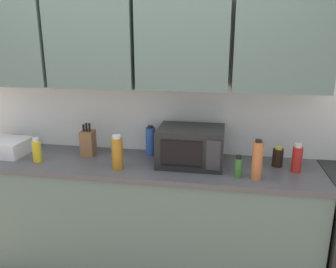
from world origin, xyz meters
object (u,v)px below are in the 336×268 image
at_px(knife_block, 88,143).
at_px(bottle_yellow_mustard, 37,150).
at_px(microwave, 191,146).
at_px(bottle_spice_jar, 257,160).
at_px(bottle_green_oil, 238,167).
at_px(bottle_red_sauce, 297,159).
at_px(bottle_blue_cleaner, 151,141).
at_px(bottle_soy_dark, 278,157).
at_px(dish_rack, 4,147).
at_px(bottle_amber_vinegar, 117,153).

xyz_separation_m(knife_block, bottle_yellow_mustard, (-0.32, -0.21, -0.02)).
height_order(microwave, bottle_yellow_mustard, microwave).
relative_size(bottle_spice_jar, bottle_green_oil, 1.80).
xyz_separation_m(bottle_red_sauce, bottle_blue_cleaner, (-1.09, 0.18, 0.02)).
bearing_deg(bottle_yellow_mustard, bottle_spice_jar, -1.86).
distance_m(bottle_spice_jar, bottle_green_oil, 0.14).
xyz_separation_m(bottle_yellow_mustard, bottle_blue_cleaner, (0.82, 0.31, 0.03)).
bearing_deg(bottle_spice_jar, bottle_blue_cleaner, 155.93).
bearing_deg(bottle_soy_dark, knife_block, -179.78).
xyz_separation_m(bottle_soy_dark, bottle_blue_cleaner, (-0.97, 0.09, 0.05)).
distance_m(knife_block, bottle_red_sauce, 1.58).
distance_m(microwave, bottle_yellow_mustard, 1.17).
bearing_deg(microwave, knife_block, 175.98).
relative_size(bottle_soy_dark, bottle_red_sauce, 0.73).
distance_m(bottle_red_sauce, bottle_blue_cleaner, 1.10).
distance_m(dish_rack, bottle_blue_cleaner, 1.20).
height_order(microwave, bottle_red_sauce, microwave).
height_order(bottle_green_oil, bottle_blue_cleaner, bottle_blue_cleaner).
distance_m(dish_rack, bottle_green_oil, 1.87).
xyz_separation_m(bottle_amber_vinegar, bottle_blue_cleaner, (0.17, 0.34, -0.00)).
bearing_deg(knife_block, bottle_green_oil, -11.74).
distance_m(bottle_amber_vinegar, bottle_soy_dark, 1.17).
height_order(bottle_yellow_mustard, bottle_spice_jar, bottle_spice_jar).
distance_m(bottle_soy_dark, bottle_green_oil, 0.38).
relative_size(bottle_amber_vinegar, bottle_soy_dark, 1.65).
distance_m(bottle_yellow_mustard, bottle_green_oil, 1.50).
relative_size(bottle_amber_vinegar, bottle_green_oil, 1.64).
distance_m(dish_rack, bottle_yellow_mustard, 0.39).
distance_m(bottle_amber_vinegar, bottle_blue_cleaner, 0.38).
bearing_deg(bottle_spice_jar, bottle_red_sauce, 31.93).
relative_size(bottle_green_oil, bottle_red_sauce, 0.73).
bearing_deg(bottle_amber_vinegar, bottle_soy_dark, 12.09).
distance_m(bottle_yellow_mustard, bottle_soy_dark, 1.80).
bearing_deg(microwave, bottle_blue_cleaner, 155.53).
bearing_deg(bottle_yellow_mustard, bottle_green_oil, -1.34).
height_order(dish_rack, bottle_amber_vinegar, bottle_amber_vinegar).
distance_m(knife_block, bottle_soy_dark, 1.47).
height_order(bottle_amber_vinegar, bottle_yellow_mustard, bottle_amber_vinegar).
bearing_deg(bottle_red_sauce, microwave, 178.09).
distance_m(microwave, dish_rack, 1.52).
bearing_deg(bottle_red_sauce, dish_rack, -179.78).
height_order(bottle_soy_dark, bottle_blue_cleaner, bottle_blue_cleaner).
relative_size(dish_rack, bottle_soy_dark, 2.51).
height_order(dish_rack, bottle_blue_cleaner, bottle_blue_cleaner).
distance_m(microwave, bottle_spice_jar, 0.50).
distance_m(knife_block, bottle_amber_vinegar, 0.40).
xyz_separation_m(knife_block, bottle_spice_jar, (1.29, -0.26, 0.03)).
bearing_deg(bottle_red_sauce, bottle_soy_dark, 142.44).
relative_size(knife_block, bottle_spice_jar, 0.98).
height_order(knife_block, bottle_soy_dark, knife_block).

